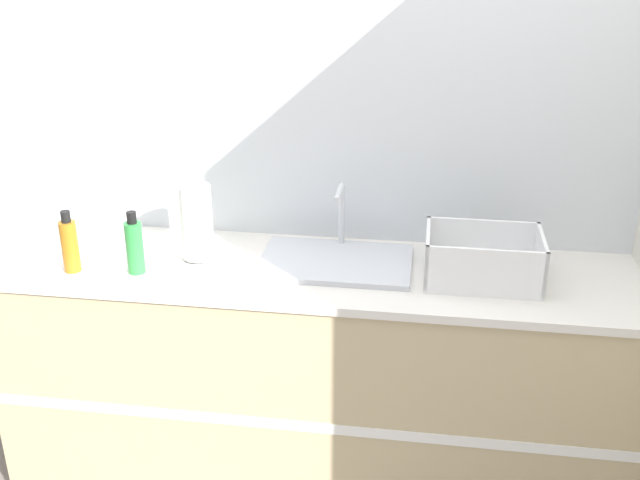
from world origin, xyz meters
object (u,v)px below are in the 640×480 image
Objects in this scene: sink at (336,259)px; dish_rack at (482,263)px; bottle_amber at (70,245)px; paper_towel_roll at (197,223)px; bottle_green at (135,246)px.

sink is 1.38× the size of dish_rack.
paper_towel_roll is at bearing 20.76° from bottle_amber.
bottle_amber is (-0.41, -0.16, -0.04)m from paper_towel_roll.
paper_towel_roll reaches higher than sink.
dish_rack is at bearing 5.39° from bottle_amber.
dish_rack is at bearing 5.43° from bottle_green.
bottle_amber reaches higher than dish_rack.
dish_rack is (1.01, -0.02, -0.08)m from paper_towel_roll.
paper_towel_roll is at bearing 178.74° from dish_rack.
paper_towel_roll is 1.25× the size of bottle_amber.
dish_rack is (0.51, -0.06, 0.05)m from sink.
bottle_green reaches higher than bottle_amber.
bottle_green is at bearing 5.20° from bottle_amber.
sink reaches higher than bottle_amber.
dish_rack is 1.74× the size of bottle_amber.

